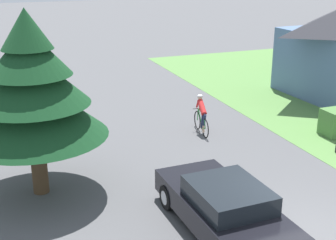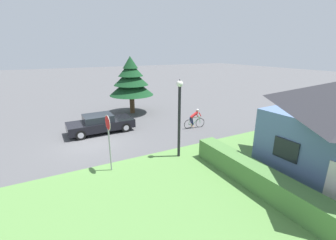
# 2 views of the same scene
# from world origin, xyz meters

# --- Properties ---
(ground_plane) EXTENTS (140.00, 140.00, 0.00)m
(ground_plane) POSITION_xyz_m (0.00, 0.00, 0.00)
(ground_plane) COLOR #515154
(hedge_row) EXTENTS (10.33, 0.90, 1.02)m
(hedge_row) POSITION_xyz_m (10.20, 5.42, 0.51)
(hedge_row) COLOR #4C7A3D
(hedge_row) RESTS_ON ground
(sedan_left_lane) EXTENTS (2.05, 4.71, 1.34)m
(sedan_left_lane) POSITION_xyz_m (-1.62, 0.90, 0.66)
(sedan_left_lane) COLOR black
(sedan_left_lane) RESTS_ON ground
(cyclist) EXTENTS (0.44, 1.73, 1.52)m
(cyclist) POSITION_xyz_m (0.81, 7.51, 0.72)
(cyclist) COLOR black
(cyclist) RESTS_ON ground
(stop_sign) EXTENTS (0.74, 0.07, 2.88)m
(stop_sign) POSITION_xyz_m (4.24, 0.19, 2.05)
(stop_sign) COLOR gray
(stop_sign) RESTS_ON ground
(street_lamp) EXTENTS (0.34, 0.34, 4.37)m
(street_lamp) POSITION_xyz_m (4.45, 3.99, 2.69)
(street_lamp) COLOR black
(street_lamp) RESTS_ON ground
(conifer_tall_near) EXTENTS (4.08, 4.08, 5.29)m
(conifer_tall_near) POSITION_xyz_m (-5.63, 4.74, 3.11)
(conifer_tall_near) COLOR #4C3823
(conifer_tall_near) RESTS_ON ground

